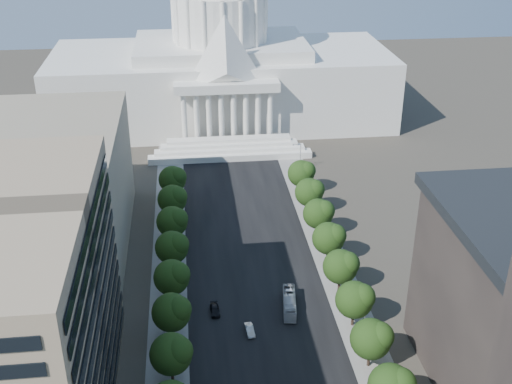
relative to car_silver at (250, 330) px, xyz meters
name	(u,v)px	position (x,y,z in m)	size (l,w,h in m)	color
road_asphalt	(249,252)	(2.87, 30.21, -0.71)	(30.00, 260.00, 0.01)	black
sidewalk_left	(169,257)	(-16.13, 30.21, -0.71)	(8.00, 260.00, 0.02)	gray
sidewalk_right	(326,247)	(21.87, 30.21, -0.71)	(8.00, 260.00, 0.02)	gray
capitol	(221,65)	(2.87, 125.10, 19.30)	(120.00, 56.00, 73.00)	white
office_block_left_far	(43,188)	(-45.13, 40.21, 14.29)	(38.00, 52.00, 30.00)	gray
tree_l_d	(173,353)	(-14.79, -11.99, 5.74)	(7.79, 7.60, 9.97)	#33261C
tree_l_e	(173,312)	(-14.79, 0.01, 5.74)	(7.79, 7.60, 9.97)	#33261C
tree_l_f	(173,277)	(-14.79, 12.01, 5.74)	(7.79, 7.60, 9.97)	#33261C
tree_l_g	(173,247)	(-14.79, 24.01, 5.74)	(7.79, 7.60, 9.97)	#33261C
tree_l_h	(173,221)	(-14.79, 36.01, 5.74)	(7.79, 7.60, 9.97)	#33261C
tree_l_i	(173,199)	(-14.79, 48.01, 5.74)	(7.79, 7.60, 9.97)	#33261C
tree_l_j	(174,179)	(-14.79, 60.01, 5.74)	(7.79, 7.60, 9.97)	#33261C
tree_r_d	(373,338)	(21.21, -11.99, 5.74)	(7.79, 7.60, 9.97)	#33261C
tree_r_e	(356,299)	(21.21, 0.01, 5.74)	(7.79, 7.60, 9.97)	#33261C
tree_r_f	(342,266)	(21.21, 12.01, 5.74)	(7.79, 7.60, 9.97)	#33261C
tree_r_g	(330,238)	(21.21, 24.01, 5.74)	(7.79, 7.60, 9.97)	#33261C
tree_r_h	(320,213)	(21.21, 36.01, 5.74)	(7.79, 7.60, 9.97)	#33261C
tree_r_i	(310,192)	(21.21, 48.01, 5.74)	(7.79, 7.60, 9.97)	#33261C
tree_r_j	(302,173)	(21.21, 60.01, 5.74)	(7.79, 7.60, 9.97)	#33261C
streetlight_c	(363,300)	(22.78, 0.21, 5.11)	(2.61, 0.44, 9.00)	gray
streetlight_d	(335,237)	(22.78, 25.21, 5.11)	(2.61, 0.44, 9.00)	gray
streetlight_e	(315,190)	(22.78, 50.21, 5.11)	(2.61, 0.44, 9.00)	gray
streetlight_f	(299,153)	(22.78, 75.21, 5.11)	(2.61, 0.44, 9.00)	gray
car_silver	(250,330)	(0.00, 0.00, 0.00)	(1.50, 4.31, 1.42)	#B9BDC2
car_dark_b	(215,310)	(-6.50, 7.21, -0.04)	(1.88, 4.63, 1.34)	black
city_bus	(289,303)	(9.06, 6.86, 0.79)	(2.53, 10.79, 3.01)	silver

